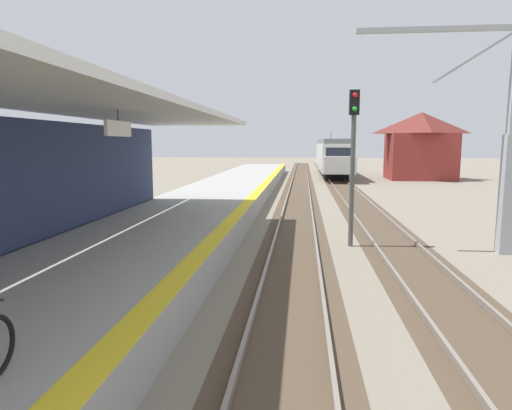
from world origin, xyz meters
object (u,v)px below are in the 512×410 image
(rail_signal_post, at_px, (353,152))
(distant_trackside_house, at_px, (421,145))
(approaching_train, at_px, (333,155))
(catenary_pylon_far_side, at_px, (501,139))

(rail_signal_post, relative_size, distant_trackside_house, 0.79)
(approaching_train, relative_size, catenary_pylon_far_side, 2.61)
(approaching_train, bearing_deg, distant_trackside_house, -25.91)
(approaching_train, xyz_separation_m, rail_signal_post, (-1.52, -33.76, 1.02))
(approaching_train, xyz_separation_m, distant_trackside_house, (8.07, -3.92, 1.16))
(rail_signal_post, relative_size, catenary_pylon_far_side, 0.69)
(approaching_train, distance_m, catenary_pylon_far_side, 34.49)
(rail_signal_post, distance_m, catenary_pylon_far_side, 4.48)
(approaching_train, height_order, distant_trackside_house, distant_trackside_house)
(catenary_pylon_far_side, bearing_deg, rail_signal_post, 172.58)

